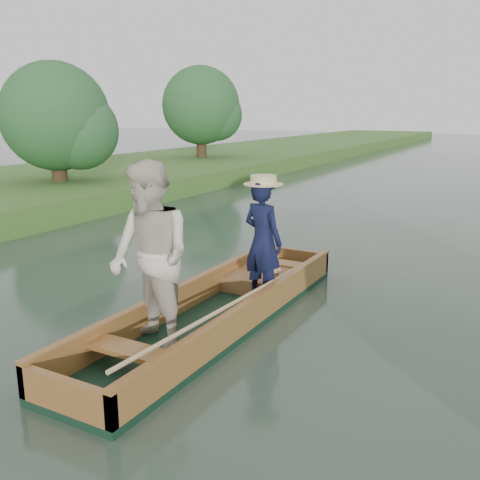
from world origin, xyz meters
The scene contains 3 objects.
ground centered at (0.00, 0.00, 0.00)m, with size 120.00×120.00×0.00m, color #283D30.
trees_far centered at (-3.27, 11.00, 2.46)m, with size 22.76×11.96×4.46m.
punt centered at (-0.05, -0.35, 0.76)m, with size 1.31×5.00×2.11m.
Camera 1 is at (3.28, -5.32, 2.59)m, focal length 40.00 mm.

